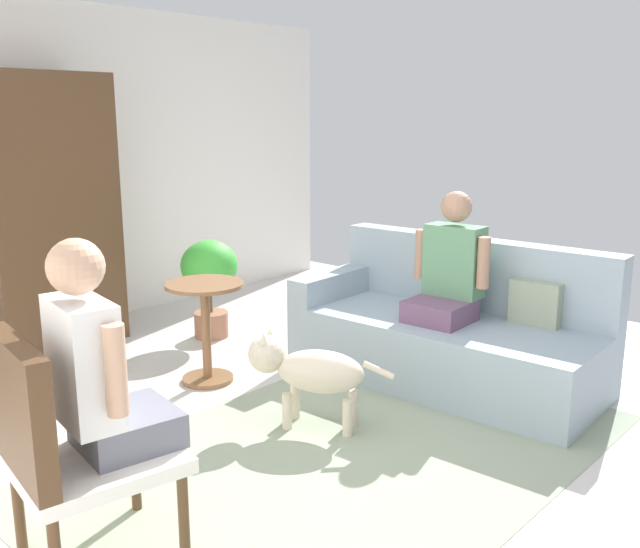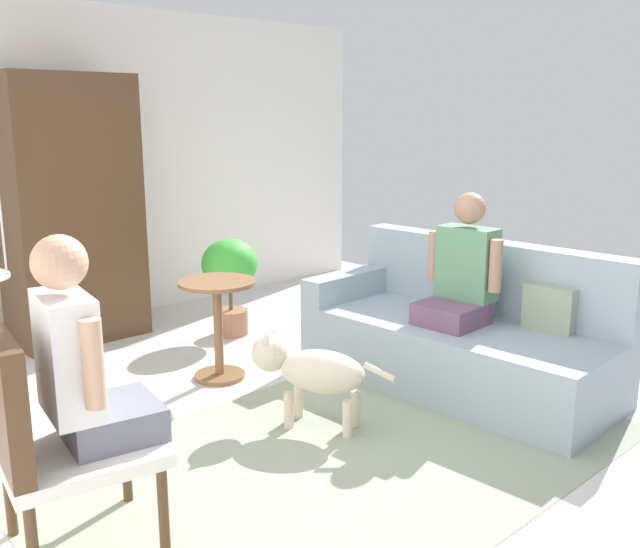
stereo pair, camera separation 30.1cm
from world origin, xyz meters
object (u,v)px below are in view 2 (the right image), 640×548
Objects in this scene: round_end_table at (218,318)px; dog at (309,369)px; person_on_armchair at (80,361)px; potted_plant at (230,273)px; armchair at (44,429)px; person_on_couch at (462,272)px; couch at (460,337)px; armoire_cabinet at (71,210)px.

round_end_table is 0.87× the size of dog.
person_on_armchair is 1.10× the size of potted_plant.
dog is at bearing 7.03° from armchair.
person_on_couch is at bearing -47.56° from round_end_table.
round_end_table is at bearing 38.89° from person_on_armchair.
dog is (-0.05, -0.96, -0.08)m from round_end_table.
person_on_armchair reaches higher than couch.
person_on_couch is 3.00m from armoire_cabinet.
person_on_couch is at bearing -0.31° from armchair.
potted_plant is at bearing -39.26° from armoire_cabinet.
armchair is 3.00m from armoire_cabinet.
armoire_cabinet is (-0.24, 2.45, 0.68)m from dog.
person_on_couch is (2.69, -0.01, 0.21)m from armchair.
round_end_table is at bearing -130.72° from potted_plant.
armchair is 1.12× the size of person_on_armchair.
dog is 1.83m from potted_plant.
couch is at bearing -45.69° from round_end_table.
couch is 2.63m from person_on_armchair.
armchair reaches higher than couch.
couch is at bearing -8.83° from dog.
round_end_table is 1.63m from armoire_cabinet.
armchair is 1.17× the size of person_on_couch.
person_on_couch is 1.62m from round_end_table.
armoire_cabinet is at bearing 140.74° from potted_plant.
couch reaches higher than round_end_table.
person_on_armchair is (-2.58, -0.04, 0.48)m from couch.
couch reaches higher than potted_plant.
armoire_cabinet is (1.17, 2.67, 0.22)m from person_on_armchair.
person_on_armchair reaches higher than armchair.
armchair is at bearing -179.77° from couch.
person_on_armchair reaches higher than person_on_couch.
person_on_couch is at bearing -10.46° from dog.
person_on_armchair is 2.85m from potted_plant.
potted_plant reaches higher than dog.
armoire_cabinet is (-1.42, 2.64, 0.70)m from couch.
couch is at bearing 28.32° from person_on_couch.
armchair reaches higher than potted_plant.
person_on_couch is 1.06× the size of potted_plant.
potted_plant is at bearing 104.59° from couch.
person_on_armchair reaches higher than dog.
round_end_table is (1.62, 1.16, -0.13)m from armchair.
armchair is 1.23× the size of potted_plant.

